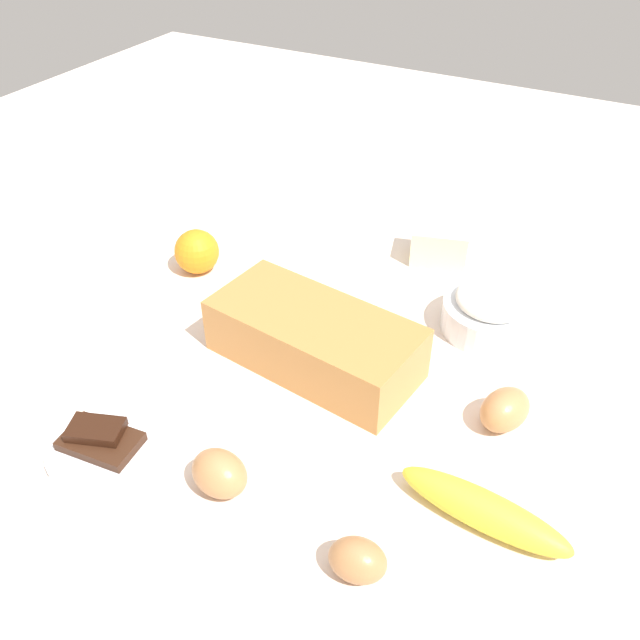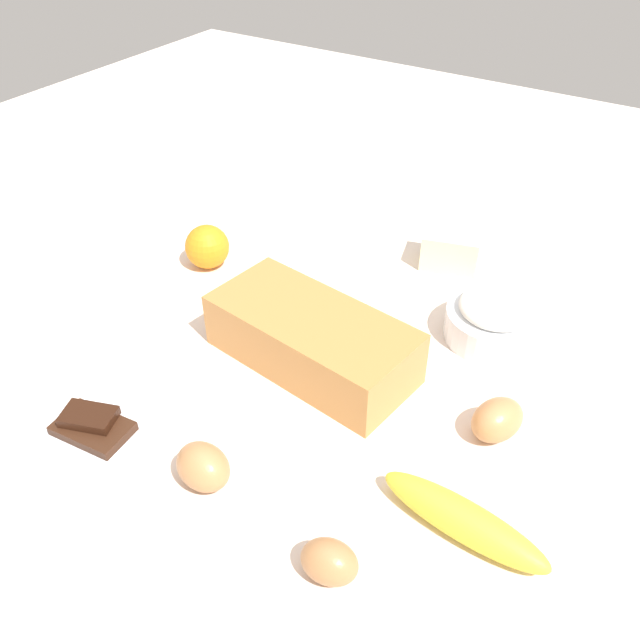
% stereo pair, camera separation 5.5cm
% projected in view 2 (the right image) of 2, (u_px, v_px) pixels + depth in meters
% --- Properties ---
extents(ground_plane, '(2.40, 2.40, 0.02)m').
position_uv_depth(ground_plane, '(320.00, 348.00, 0.94)').
color(ground_plane, beige).
extents(loaf_pan, '(0.29, 0.17, 0.08)m').
position_uv_depth(loaf_pan, '(312.00, 338.00, 0.88)').
color(loaf_pan, '#B77A3D').
rests_on(loaf_pan, ground_plane).
extents(flour_bowl, '(0.14, 0.14, 0.07)m').
position_uv_depth(flour_bowl, '(494.00, 318.00, 0.92)').
color(flour_bowl, white).
rests_on(flour_bowl, ground_plane).
extents(banana, '(0.19, 0.06, 0.04)m').
position_uv_depth(banana, '(463.00, 520.00, 0.68)').
color(banana, yellow).
rests_on(banana, ground_plane).
extents(orange_fruit, '(0.07, 0.07, 0.07)m').
position_uv_depth(orange_fruit, '(207.00, 247.00, 1.07)').
color(orange_fruit, orange).
rests_on(orange_fruit, ground_plane).
extents(butter_block, '(0.10, 0.09, 0.06)m').
position_uv_depth(butter_block, '(451.00, 249.00, 1.07)').
color(butter_block, '#F4EDB2').
rests_on(butter_block, ground_plane).
extents(egg_near_butter, '(0.07, 0.08, 0.05)m').
position_uv_depth(egg_near_butter, '(497.00, 420.00, 0.78)').
color(egg_near_butter, '#B87D4B').
rests_on(egg_near_butter, ground_plane).
extents(egg_beside_bowl, '(0.07, 0.06, 0.05)m').
position_uv_depth(egg_beside_bowl, '(203.00, 467.00, 0.73)').
color(egg_beside_bowl, '#B47A4A').
rests_on(egg_beside_bowl, ground_plane).
extents(egg_loose, '(0.06, 0.05, 0.04)m').
position_uv_depth(egg_loose, '(329.00, 562.00, 0.64)').
color(egg_loose, '#AA7345').
rests_on(egg_loose, ground_plane).
extents(chocolate_plate, '(0.13, 0.13, 0.03)m').
position_uv_depth(chocolate_plate, '(94.00, 431.00, 0.79)').
color(chocolate_plate, white).
rests_on(chocolate_plate, ground_plane).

